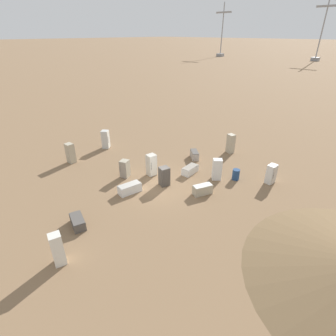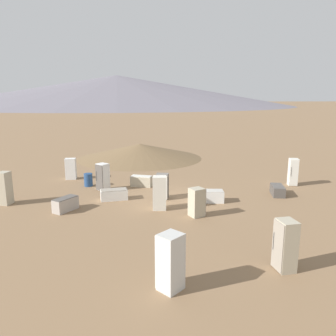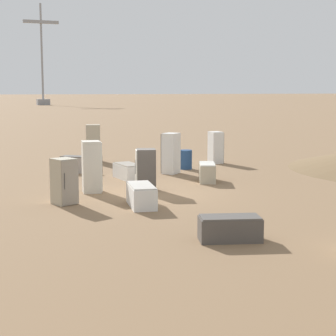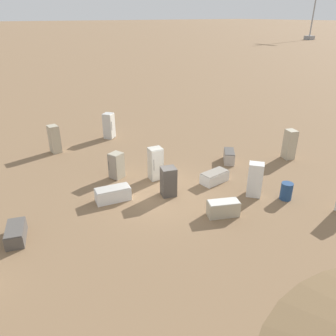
{
  "view_description": "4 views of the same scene",
  "coord_description": "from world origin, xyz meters",
  "px_view_note": "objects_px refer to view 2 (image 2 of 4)",
  "views": [
    {
      "loc": [
        -12.99,
        12.49,
        11.07
      ],
      "look_at": [
        -0.78,
        -0.05,
        1.94
      ],
      "focal_mm": 28.0,
      "sensor_mm": 36.0,
      "label": 1
    },
    {
      "loc": [
        19.39,
        -3.0,
        6.16
      ],
      "look_at": [
        -1.5,
        0.18,
        1.61
      ],
      "focal_mm": 35.0,
      "sensor_mm": 36.0,
      "label": 2
    },
    {
      "loc": [
        6.81,
        19.23,
        3.74
      ],
      "look_at": [
        -0.25,
        1.26,
        1.06
      ],
      "focal_mm": 60.0,
      "sensor_mm": 36.0,
      "label": 3
    },
    {
      "loc": [
        -12.58,
        7.9,
        8.67
      ],
      "look_at": [
        0.92,
        -0.99,
        1.05
      ],
      "focal_mm": 35.0,
      "sensor_mm": 36.0,
      "label": 4
    }
  ],
  "objects_px": {
    "discarded_fridge_2": "(114,194)",
    "discarded_fridge_8": "(71,169)",
    "discarded_fridge_0": "(66,204)",
    "discarded_fridge_1": "(197,202)",
    "discarded_fridge_6": "(141,181)",
    "rusty_barrel": "(88,180)",
    "discarded_fridge_3": "(159,193)",
    "discarded_fridge_5": "(209,196)",
    "discarded_fridge_10": "(293,172)",
    "discarded_fridge_12": "(278,190)",
    "discarded_fridge_9": "(170,262)",
    "discarded_fridge_7": "(5,188)",
    "discarded_fridge_13": "(103,177)",
    "discarded_fridge_11": "(162,186)",
    "discarded_fridge_4": "(285,245)"
  },
  "relations": [
    {
      "from": "discarded_fridge_9",
      "to": "discarded_fridge_12",
      "type": "height_order",
      "value": "discarded_fridge_9"
    },
    {
      "from": "discarded_fridge_7",
      "to": "discarded_fridge_12",
      "type": "xyz_separation_m",
      "value": [
        0.66,
        16.74,
        -0.66
      ]
    },
    {
      "from": "discarded_fridge_5",
      "to": "discarded_fridge_7",
      "type": "bearing_deg",
      "value": 92.93
    },
    {
      "from": "discarded_fridge_6",
      "to": "rusty_barrel",
      "type": "relative_size",
      "value": 1.77
    },
    {
      "from": "discarded_fridge_6",
      "to": "discarded_fridge_7",
      "type": "relative_size",
      "value": 0.83
    },
    {
      "from": "discarded_fridge_1",
      "to": "discarded_fridge_7",
      "type": "relative_size",
      "value": 0.78
    },
    {
      "from": "discarded_fridge_9",
      "to": "discarded_fridge_10",
      "type": "bearing_deg",
      "value": 8.33
    },
    {
      "from": "discarded_fridge_10",
      "to": "discarded_fridge_0",
      "type": "bearing_deg",
      "value": 26.82
    },
    {
      "from": "discarded_fridge_5",
      "to": "discarded_fridge_13",
      "type": "relative_size",
      "value": 1.01
    },
    {
      "from": "discarded_fridge_0",
      "to": "discarded_fridge_2",
      "type": "bearing_deg",
      "value": 71.42
    },
    {
      "from": "discarded_fridge_8",
      "to": "discarded_fridge_11",
      "type": "height_order",
      "value": "discarded_fridge_8"
    },
    {
      "from": "discarded_fridge_0",
      "to": "discarded_fridge_6",
      "type": "xyz_separation_m",
      "value": [
        -4.47,
        4.53,
        0.0
      ]
    },
    {
      "from": "discarded_fridge_5",
      "to": "discarded_fridge_10",
      "type": "relative_size",
      "value": 0.96
    },
    {
      "from": "discarded_fridge_12",
      "to": "rusty_barrel",
      "type": "distance_m",
      "value": 12.91
    },
    {
      "from": "discarded_fridge_2",
      "to": "discarded_fridge_9",
      "type": "bearing_deg",
      "value": -175.0
    },
    {
      "from": "discarded_fridge_9",
      "to": "rusty_barrel",
      "type": "height_order",
      "value": "discarded_fridge_9"
    },
    {
      "from": "discarded_fridge_6",
      "to": "discarded_fridge_9",
      "type": "bearing_deg",
      "value": 22.52
    },
    {
      "from": "discarded_fridge_1",
      "to": "discarded_fridge_8",
      "type": "xyz_separation_m",
      "value": [
        -9.35,
        -7.68,
        0.05
      ]
    },
    {
      "from": "discarded_fridge_9",
      "to": "discarded_fridge_4",
      "type": "bearing_deg",
      "value": -30.87
    },
    {
      "from": "discarded_fridge_3",
      "to": "discarded_fridge_12",
      "type": "xyz_separation_m",
      "value": [
        -1.59,
        7.88,
        -0.64
      ]
    },
    {
      "from": "discarded_fridge_0",
      "to": "discarded_fridge_1",
      "type": "bearing_deg",
      "value": 24.13
    },
    {
      "from": "discarded_fridge_1",
      "to": "discarded_fridge_13",
      "type": "bearing_deg",
      "value": -160.31
    },
    {
      "from": "discarded_fridge_2",
      "to": "discarded_fridge_10",
      "type": "bearing_deg",
      "value": -88.94
    },
    {
      "from": "discarded_fridge_1",
      "to": "discarded_fridge_10",
      "type": "height_order",
      "value": "discarded_fridge_10"
    },
    {
      "from": "discarded_fridge_3",
      "to": "discarded_fridge_8",
      "type": "distance_m",
      "value": 9.9
    },
    {
      "from": "discarded_fridge_2",
      "to": "discarded_fridge_8",
      "type": "bearing_deg",
      "value": 24.11
    },
    {
      "from": "discarded_fridge_5",
      "to": "discarded_fridge_2",
      "type": "bearing_deg",
      "value": 86.36
    },
    {
      "from": "discarded_fridge_0",
      "to": "discarded_fridge_3",
      "type": "distance_m",
      "value": 5.25
    },
    {
      "from": "discarded_fridge_12",
      "to": "discarded_fridge_11",
      "type": "bearing_deg",
      "value": 13.56
    },
    {
      "from": "discarded_fridge_6",
      "to": "rusty_barrel",
      "type": "height_order",
      "value": "rusty_barrel"
    },
    {
      "from": "discarded_fridge_3",
      "to": "discarded_fridge_13",
      "type": "xyz_separation_m",
      "value": [
        -4.44,
        -3.3,
        -0.03
      ]
    },
    {
      "from": "discarded_fridge_8",
      "to": "discarded_fridge_11",
      "type": "bearing_deg",
      "value": -41.14
    },
    {
      "from": "discarded_fridge_0",
      "to": "discarded_fridge_12",
      "type": "xyz_separation_m",
      "value": [
        -1.05,
        13.07,
        -0.06
      ]
    },
    {
      "from": "discarded_fridge_4",
      "to": "discarded_fridge_11",
      "type": "bearing_deg",
      "value": 16.44
    },
    {
      "from": "discarded_fridge_6",
      "to": "discarded_fridge_11",
      "type": "bearing_deg",
      "value": 41.89
    },
    {
      "from": "discarded_fridge_5",
      "to": "discarded_fridge_6",
      "type": "relative_size",
      "value": 1.15
    },
    {
      "from": "discarded_fridge_6",
      "to": "discarded_fridge_7",
      "type": "height_order",
      "value": "discarded_fridge_7"
    },
    {
      "from": "discarded_fridge_5",
      "to": "discarded_fridge_9",
      "type": "relative_size",
      "value": 0.96
    },
    {
      "from": "discarded_fridge_6",
      "to": "discarded_fridge_9",
      "type": "relative_size",
      "value": 0.84
    },
    {
      "from": "discarded_fridge_1",
      "to": "discarded_fridge_3",
      "type": "xyz_separation_m",
      "value": [
        -1.37,
        -1.82,
        0.19
      ]
    },
    {
      "from": "discarded_fridge_7",
      "to": "discarded_fridge_13",
      "type": "height_order",
      "value": "discarded_fridge_7"
    },
    {
      "from": "discarded_fridge_8",
      "to": "discarded_fridge_10",
      "type": "distance_m",
      "value": 16.5
    },
    {
      "from": "discarded_fridge_7",
      "to": "discarded_fridge_1",
      "type": "bearing_deg",
      "value": -91.42
    },
    {
      "from": "discarded_fridge_7",
      "to": "discarded_fridge_8",
      "type": "distance_m",
      "value": 6.46
    },
    {
      "from": "discarded_fridge_5",
      "to": "discarded_fridge_10",
      "type": "xyz_separation_m",
      "value": [
        -2.82,
        6.97,
        0.61
      ]
    },
    {
      "from": "discarded_fridge_1",
      "to": "rusty_barrel",
      "type": "height_order",
      "value": "discarded_fridge_1"
    },
    {
      "from": "discarded_fridge_3",
      "to": "discarded_fridge_13",
      "type": "relative_size",
      "value": 1.04
    },
    {
      "from": "discarded_fridge_1",
      "to": "discarded_fridge_13",
      "type": "distance_m",
      "value": 7.75
    },
    {
      "from": "discarded_fridge_13",
      "to": "discarded_fridge_11",
      "type": "bearing_deg",
      "value": -165.33
    },
    {
      "from": "discarded_fridge_2",
      "to": "discarded_fridge_8",
      "type": "relative_size",
      "value": 1.04
    }
  ]
}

